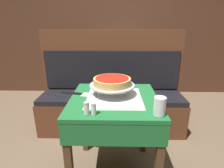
{
  "coord_description": "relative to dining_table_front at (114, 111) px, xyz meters",
  "views": [
    {
      "loc": [
        0.01,
        -1.27,
        1.3
      ],
      "look_at": [
        -0.02,
        0.04,
        0.85
      ],
      "focal_mm": 28.0,
      "sensor_mm": 36.0,
      "label": 1
    }
  ],
  "objects": [
    {
      "name": "water_glass_near",
      "position": [
        0.29,
        -0.27,
        0.18
      ],
      "size": [
        0.08,
        0.08,
        0.12
      ],
      "color": "silver",
      "rests_on": "dining_table_front"
    },
    {
      "name": "salt_shaker",
      "position": [
        -0.17,
        -0.27,
        0.16
      ],
      "size": [
        0.04,
        0.04,
        0.08
      ],
      "color": "silver",
      "rests_on": "dining_table_front"
    },
    {
      "name": "dining_table_rear",
      "position": [
        0.15,
        1.63,
        0.01
      ],
      "size": [
        0.79,
        0.79,
        0.75
      ],
      "color": "beige",
      "rests_on": "ground_plane"
    },
    {
      "name": "napkin_holder",
      "position": [
        0.02,
        0.3,
        0.16
      ],
      "size": [
        0.1,
        0.05,
        0.09
      ],
      "color": "#B2B2B7",
      "rests_on": "dining_table_front"
    },
    {
      "name": "pepper_shaker",
      "position": [
        -0.13,
        -0.27,
        0.16
      ],
      "size": [
        0.03,
        0.03,
        0.08
      ],
      "color": "silver",
      "rests_on": "dining_table_front"
    },
    {
      "name": "pizza_pan_stand",
      "position": [
        -0.02,
        0.07,
        0.2
      ],
      "size": [
        0.36,
        0.36,
        0.09
      ],
      "color": "#ADADB2",
      "rests_on": "dining_table_front"
    },
    {
      "name": "deep_dish_pizza",
      "position": [
        -0.02,
        0.07,
        0.23
      ],
      "size": [
        0.3,
        0.3,
        0.06
      ],
      "color": "tan",
      "rests_on": "pizza_pan_stand"
    },
    {
      "name": "condiment_caddy",
      "position": [
        0.08,
        1.69,
        0.16
      ],
      "size": [
        0.14,
        0.14,
        0.15
      ],
      "color": "black",
      "rests_on": "dining_table_rear"
    },
    {
      "name": "back_wall_panel",
      "position": [
        0.0,
        2.11,
        0.57
      ],
      "size": [
        6.0,
        0.04,
        2.4
      ],
      "primitive_type": "cube",
      "color": "#4C2D1E",
      "rests_on": "ground_plane"
    },
    {
      "name": "dining_table_front",
      "position": [
        0.0,
        0.0,
        0.0
      ],
      "size": [
        0.69,
        0.69,
        0.75
      ],
      "color": "#1E6B33",
      "rests_on": "ground_plane"
    },
    {
      "name": "pizza_server",
      "position": [
        -0.29,
        0.06,
        0.12
      ],
      "size": [
        0.29,
        0.11,
        0.01
      ],
      "color": "#BCBCC1",
      "rests_on": "dining_table_front"
    },
    {
      "name": "booth_bench",
      "position": [
        -0.04,
        0.77,
        -0.28
      ],
      "size": [
        1.78,
        0.48,
        1.25
      ],
      "color": "brown",
      "rests_on": "ground_plane"
    }
  ]
}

